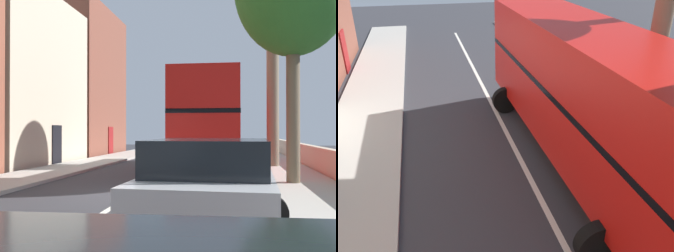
# 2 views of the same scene
# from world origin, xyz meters

# --- Properties ---
(ground_plane) EXTENTS (84.00, 84.00, 0.00)m
(ground_plane) POSITION_xyz_m (0.00, 0.00, 0.00)
(ground_plane) COLOR #333338
(road_centre_line) EXTENTS (0.16, 54.00, 0.01)m
(road_centre_line) POSITION_xyz_m (0.00, 0.00, 0.00)
(road_centre_line) COLOR silver
(road_centre_line) RESTS_ON ground
(sidewalk_right) EXTENTS (2.60, 60.00, 0.12)m
(sidewalk_right) POSITION_xyz_m (4.90, 0.00, 0.06)
(sidewalk_right) COLOR #B2ADA3
(sidewalk_right) RESTS_ON ground
(double_decker_bus) EXTENTS (3.67, 11.53, 4.06)m
(double_decker_bus) POSITION_xyz_m (1.70, 8.39, 2.36)
(double_decker_bus) COLOR red
(double_decker_bus) RESTS_ON ground
(parked_car_silver_right_2) EXTENTS (2.64, 4.22, 1.68)m
(parked_car_silver_right_2) POSITION_xyz_m (2.50, -4.74, 0.95)
(parked_car_silver_right_2) COLOR #B7BABF
(parked_car_silver_right_2) RESTS_ON ground
(street_tree_right_3) EXTENTS (3.35, 3.35, 10.10)m
(street_tree_right_3) POSITION_xyz_m (4.64, 9.41, 8.14)
(street_tree_right_3) COLOR #7A6B56
(street_tree_right_3) RESTS_ON sidewalk_right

